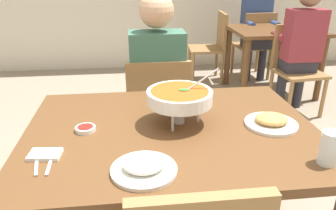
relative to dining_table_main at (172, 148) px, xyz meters
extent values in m
cube|color=brown|center=(0.00, 0.00, 0.09)|extent=(1.31, 0.97, 0.04)
cylinder|color=brown|center=(-0.60, 0.43, -0.30)|extent=(0.07, 0.07, 0.74)
cylinder|color=brown|center=(0.60, 0.43, -0.30)|extent=(0.07, 0.07, 0.74)
cube|color=olive|center=(0.00, 0.87, -0.24)|extent=(0.44, 0.44, 0.03)
cube|color=olive|center=(0.00, 0.67, 0.00)|extent=(0.42, 0.04, 0.45)
cylinder|color=olive|center=(0.19, 1.06, -0.46)|extent=(0.04, 0.04, 0.42)
cylinder|color=olive|center=(-0.19, 1.06, -0.46)|extent=(0.04, 0.04, 0.42)
cylinder|color=olive|center=(0.19, 0.68, -0.46)|extent=(0.04, 0.04, 0.42)
cylinder|color=olive|center=(-0.19, 0.68, -0.46)|extent=(0.04, 0.04, 0.42)
cylinder|color=#2D2D38|center=(0.10, 0.89, -0.45)|extent=(0.10, 0.10, 0.45)
cylinder|color=#2D2D38|center=(-0.10, 0.89, -0.45)|extent=(0.10, 0.10, 0.45)
cube|color=#2D2D38|center=(0.00, 0.85, -0.16)|extent=(0.32, 0.32, 0.12)
cube|color=#3D6B56|center=(0.00, 0.77, 0.15)|extent=(0.36, 0.20, 0.50)
sphere|color=tan|center=(0.00, 0.77, 0.53)|extent=(0.22, 0.22, 0.22)
cylinder|color=#3D6B56|center=(0.16, 0.97, 0.10)|extent=(0.08, 0.28, 0.08)
cylinder|color=#3D6B56|center=(-0.16, 0.97, 0.10)|extent=(0.08, 0.28, 0.08)
cylinder|color=silver|center=(0.13, 0.05, 0.16)|extent=(0.01, 0.01, 0.10)
cylinder|color=silver|center=(0.00, 0.13, 0.16)|extent=(0.01, 0.01, 0.10)
cylinder|color=silver|center=(0.00, -0.03, 0.16)|extent=(0.01, 0.01, 0.10)
torus|color=silver|center=(0.04, 0.05, 0.21)|extent=(0.21, 0.21, 0.01)
cylinder|color=#B2B2B7|center=(0.04, 0.05, 0.12)|extent=(0.05, 0.05, 0.04)
cone|color=orange|center=(0.04, 0.05, 0.16)|extent=(0.02, 0.02, 0.04)
cylinder|color=white|center=(0.04, 0.05, 0.24)|extent=(0.30, 0.30, 0.06)
cylinder|color=#B75119|center=(0.04, 0.05, 0.26)|extent=(0.26, 0.26, 0.01)
ellipsoid|color=#388433|center=(0.06, 0.05, 0.27)|extent=(0.05, 0.03, 0.01)
cylinder|color=silver|center=(0.13, 0.07, 0.30)|extent=(0.18, 0.01, 0.13)
cylinder|color=white|center=(-0.14, -0.33, 0.11)|extent=(0.24, 0.24, 0.01)
ellipsoid|color=white|center=(-0.14, -0.33, 0.14)|extent=(0.15, 0.13, 0.04)
cylinder|color=white|center=(0.46, -0.03, 0.11)|extent=(0.24, 0.24, 0.01)
ellipsoid|color=tan|center=(0.46, -0.03, 0.14)|extent=(0.15, 0.13, 0.04)
cylinder|color=white|center=(-0.39, 0.02, 0.12)|extent=(0.09, 0.09, 0.02)
cylinder|color=maroon|center=(-0.39, 0.02, 0.12)|extent=(0.07, 0.07, 0.01)
cube|color=white|center=(-0.52, -0.18, 0.11)|extent=(0.13, 0.09, 0.02)
cube|color=silver|center=(-0.54, -0.23, 0.11)|extent=(0.05, 0.17, 0.01)
cube|color=silver|center=(-0.49, -0.23, 0.11)|extent=(0.02, 0.17, 0.01)
cylinder|color=silver|center=(0.54, -0.35, 0.17)|extent=(0.07, 0.07, 0.13)
cylinder|color=orange|center=(0.54, -0.35, 0.15)|extent=(0.06, 0.06, 0.08)
cube|color=brown|center=(1.51, 2.35, 0.09)|extent=(1.00, 0.80, 0.04)
cylinder|color=brown|center=(1.07, 2.01, -0.30)|extent=(0.07, 0.07, 0.74)
cylinder|color=brown|center=(1.95, 2.01, -0.30)|extent=(0.07, 0.07, 0.74)
cylinder|color=brown|center=(1.07, 2.69, -0.30)|extent=(0.07, 0.07, 0.74)
cylinder|color=brown|center=(1.95, 2.69, -0.30)|extent=(0.07, 0.07, 0.74)
cube|color=olive|center=(1.54, 1.73, -0.24)|extent=(0.48, 0.48, 0.03)
cube|color=olive|center=(1.52, 1.93, 0.00)|extent=(0.42, 0.08, 0.45)
cylinder|color=olive|center=(1.37, 1.52, -0.46)|extent=(0.04, 0.04, 0.42)
cylinder|color=olive|center=(1.75, 1.56, -0.46)|extent=(0.04, 0.04, 0.42)
cylinder|color=olive|center=(1.34, 1.90, -0.46)|extent=(0.04, 0.04, 0.42)
cylinder|color=olive|center=(1.71, 1.94, -0.46)|extent=(0.04, 0.04, 0.42)
cube|color=olive|center=(1.48, 2.96, -0.24)|extent=(0.47, 0.47, 0.03)
cube|color=olive|center=(1.50, 2.76, 0.00)|extent=(0.42, 0.07, 0.45)
cylinder|color=olive|center=(1.66, 3.16, -0.46)|extent=(0.04, 0.04, 0.42)
cylinder|color=olive|center=(1.28, 3.14, -0.46)|extent=(0.04, 0.04, 0.42)
cylinder|color=olive|center=(1.69, 2.78, -0.46)|extent=(0.04, 0.04, 0.42)
cylinder|color=olive|center=(1.31, 2.76, -0.46)|extent=(0.04, 0.04, 0.42)
cube|color=olive|center=(0.82, 2.86, -0.24)|extent=(0.46, 0.46, 0.03)
cube|color=olive|center=(1.02, 2.85, 0.00)|extent=(0.06, 0.42, 0.45)
cylinder|color=olive|center=(0.64, 3.07, -0.46)|extent=(0.04, 0.04, 0.42)
cylinder|color=olive|center=(0.62, 2.69, -0.46)|extent=(0.04, 0.04, 0.42)
cylinder|color=olive|center=(1.02, 3.04, -0.46)|extent=(0.04, 0.04, 0.42)
cylinder|color=olive|center=(1.00, 2.66, -0.46)|extent=(0.04, 0.04, 0.42)
cylinder|color=#2D2D38|center=(1.63, 1.86, -0.45)|extent=(0.10, 0.10, 0.45)
cylinder|color=#2D2D38|center=(1.43, 1.86, -0.45)|extent=(0.10, 0.10, 0.45)
cube|color=#2D2D38|center=(1.53, 1.82, -0.16)|extent=(0.32, 0.32, 0.12)
cube|color=maroon|center=(1.53, 1.74, 0.15)|extent=(0.36, 0.20, 0.50)
cylinder|color=maroon|center=(1.69, 1.94, 0.10)|extent=(0.08, 0.28, 0.08)
cylinder|color=maroon|center=(1.37, 1.94, 0.10)|extent=(0.08, 0.28, 0.08)
cylinder|color=#2D2D38|center=(1.38, 2.79, -0.45)|extent=(0.10, 0.10, 0.45)
cylinder|color=#2D2D38|center=(1.58, 2.79, -0.45)|extent=(0.10, 0.10, 0.45)
cube|color=#2D2D38|center=(1.48, 2.83, -0.16)|extent=(0.32, 0.32, 0.12)
cube|color=#334C8C|center=(1.48, 2.91, 0.15)|extent=(0.36, 0.20, 0.50)
cylinder|color=#334C8C|center=(1.32, 2.71, 0.10)|extent=(0.08, 0.28, 0.08)
cylinder|color=#334C8C|center=(1.64, 2.71, 0.10)|extent=(0.08, 0.28, 0.08)
camera|label=1|loc=(-0.17, -1.31, 0.79)|focal=35.05mm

